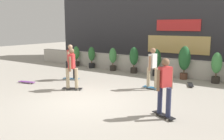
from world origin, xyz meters
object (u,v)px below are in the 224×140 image
at_px(skater_by_wall_left, 165,85).
at_px(potted_plant_2, 113,58).
at_px(potted_plant_4, 156,61).
at_px(skater_by_wall_right, 153,66).
at_px(skateboard_near_camera, 191,85).
at_px(potted_plant_3, 134,58).
at_px(potted_plant_5, 184,60).
at_px(potted_plant_6, 217,66).
at_px(potted_plant_1, 92,56).
at_px(skater_far_left, 72,67).
at_px(skateboard_aside, 27,82).
at_px(potted_plant_0, 76,55).
at_px(skater_mid_plaza, 71,60).

bearing_deg(skater_by_wall_left, potted_plant_2, 135.40).
bearing_deg(potted_plant_4, skater_by_wall_right, -68.35).
bearing_deg(skater_by_wall_right, skateboard_near_camera, 51.74).
xyz_separation_m(potted_plant_3, potted_plant_5, (2.79, 0.00, 0.12)).
distance_m(potted_plant_4, skater_by_wall_left, 6.03).
distance_m(potted_plant_4, potted_plant_5, 1.47).
height_order(skater_by_wall_left, skater_by_wall_right, same).
xyz_separation_m(potted_plant_3, potted_plant_6, (4.27, 0.00, -0.02)).
height_order(potted_plant_2, potted_plant_3, potted_plant_3).
distance_m(potted_plant_1, skater_far_left, 5.37).
distance_m(potted_plant_4, skater_by_wall_right, 2.84).
bearing_deg(potted_plant_1, skater_far_left, -59.11).
bearing_deg(potted_plant_1, potted_plant_4, -0.00).
height_order(potted_plant_5, skater_by_wall_left, skater_by_wall_left).
bearing_deg(potted_plant_5, skateboard_aside, -138.58).
height_order(skater_by_wall_right, skateboard_aside, skater_by_wall_right).
distance_m(skater_by_wall_left, skater_by_wall_right, 3.22).
distance_m(potted_plant_2, skateboard_aside, 5.14).
xyz_separation_m(potted_plant_1, potted_plant_4, (4.31, -0.00, 0.07)).
bearing_deg(potted_plant_3, potted_plant_0, 180.00).
relative_size(potted_plant_1, skater_by_wall_right, 0.76).
relative_size(potted_plant_2, potted_plant_6, 0.94).
bearing_deg(skateboard_near_camera, potted_plant_0, 171.25).
relative_size(potted_plant_4, potted_plant_6, 0.99).
bearing_deg(skater_mid_plaza, potted_plant_1, 112.84).
relative_size(potted_plant_0, skater_mid_plaza, 0.75).
xyz_separation_m(potted_plant_3, skater_mid_plaza, (-1.62, -3.22, 0.12)).
bearing_deg(skater_mid_plaza, potted_plant_4, 47.51).
bearing_deg(potted_plant_6, potted_plant_2, -180.00).
bearing_deg(potted_plant_3, skateboard_aside, -119.42).
bearing_deg(potted_plant_4, skater_far_left, -108.68).
bearing_deg(skater_mid_plaza, potted_plant_5, 36.12).
bearing_deg(potted_plant_5, potted_plant_4, 180.00).
distance_m(skater_mid_plaza, skater_by_wall_left, 6.08).
relative_size(potted_plant_3, potted_plant_6, 1.02).
relative_size(potted_plant_0, skater_by_wall_right, 0.75).
height_order(skater_mid_plaza, skater_by_wall_right, same).
xyz_separation_m(potted_plant_6, skateboard_aside, (-7.03, -4.90, -0.74)).
bearing_deg(skateboard_aside, potted_plant_0, 106.75).
bearing_deg(skater_far_left, potted_plant_5, 56.73).
relative_size(potted_plant_2, skater_by_wall_left, 0.78).
bearing_deg(potted_plant_5, skater_mid_plaza, -143.88).
bearing_deg(potted_plant_2, potted_plant_4, 0.00).
xyz_separation_m(skater_mid_plaza, skater_far_left, (1.40, -1.38, 0.00)).
height_order(potted_plant_5, skater_far_left, skater_far_left).
height_order(potted_plant_1, potted_plant_3, potted_plant_3).
bearing_deg(potted_plant_1, skateboard_near_camera, -10.41).
distance_m(skater_far_left, skateboard_aside, 2.70).
xyz_separation_m(potted_plant_2, potted_plant_4, (2.72, 0.00, 0.06)).
bearing_deg(skater_by_wall_right, skater_by_wall_left, -58.45).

